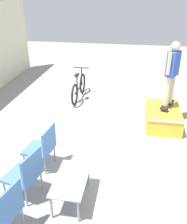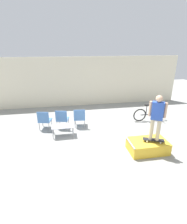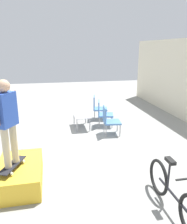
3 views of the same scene
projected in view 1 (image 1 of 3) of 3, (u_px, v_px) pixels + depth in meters
ground_plane at (141, 155)px, 5.41m from camera, size 24.00×24.00×0.00m
skate_ramp_box at (163, 117)px, 6.55m from camera, size 1.39×0.85×0.45m
skateboard_on_ramp at (167, 104)px, 6.54m from camera, size 0.75×0.46×0.07m
person_skater at (172, 69)px, 6.12m from camera, size 0.50×0.36×1.61m
coffee_table at (71, 181)px, 4.08m from camera, size 0.93×0.52×0.46m
patio_chair_left at (3, 210)px, 3.44m from camera, size 0.62×0.62×0.90m
patio_chair_center at (26, 173)px, 4.14m from camera, size 0.63×0.63×0.90m
patio_chair_right at (43, 146)px, 4.85m from camera, size 0.57×0.57×0.90m
bicycle at (79, 88)px, 8.07m from camera, size 1.71×0.52×0.93m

